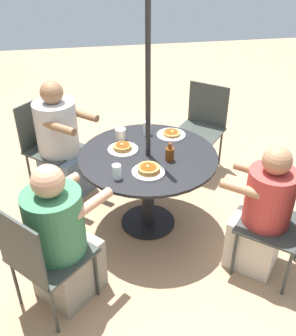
# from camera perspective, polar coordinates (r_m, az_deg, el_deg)

# --- Properties ---
(ground_plane) EXTENTS (12.00, 12.00, 0.00)m
(ground_plane) POSITION_cam_1_polar(r_m,az_deg,el_deg) (3.67, 0.00, -7.84)
(ground_plane) COLOR tan
(patio_table) EXTENTS (1.16, 1.16, 0.72)m
(patio_table) POSITION_cam_1_polar(r_m,az_deg,el_deg) (3.32, 0.00, -0.06)
(patio_table) COLOR black
(patio_table) RESTS_ON ground
(umbrella_pole) EXTENTS (0.04, 0.04, 2.11)m
(umbrella_pole) POSITION_cam_1_polar(r_m,az_deg,el_deg) (3.09, 0.00, 7.28)
(umbrella_pole) COLOR black
(umbrella_pole) RESTS_ON ground
(patio_chair_north) EXTENTS (0.66, 0.66, 0.91)m
(patio_chair_north) POSITION_cam_1_polar(r_m,az_deg,el_deg) (2.71, -15.43, -12.08)
(patio_chair_north) COLOR #333833
(patio_chair_north) RESTS_ON ground
(diner_north) EXTENTS (0.63, 0.63, 1.12)m
(diner_north) POSITION_cam_1_polar(r_m,az_deg,el_deg) (2.80, -12.46, -10.31)
(diner_north) COLOR gray
(diner_north) RESTS_ON ground
(patio_chair_east) EXTENTS (0.66, 0.66, 0.91)m
(patio_chair_east) POSITION_cam_1_polar(r_m,az_deg,el_deg) (3.05, 19.58, -7.25)
(patio_chair_east) COLOR #333833
(patio_chair_east) RESTS_ON ground
(diner_east) EXTENTS (0.56, 0.57, 1.09)m
(diner_east) POSITION_cam_1_polar(r_m,az_deg,el_deg) (3.08, 16.22, -6.64)
(diner_east) COLOR beige
(diner_east) RESTS_ON ground
(patio_chair_south) EXTENTS (0.66, 0.66, 0.91)m
(patio_chair_south) POSITION_cam_1_polar(r_m,az_deg,el_deg) (4.28, 7.88, 6.51)
(patio_chair_south) COLOR #333833
(patio_chair_south) RESTS_ON ground
(patio_chair_west) EXTENTS (0.66, 0.66, 0.91)m
(patio_chair_west) POSITION_cam_1_polar(r_m,az_deg,el_deg) (4.01, -14.44, 3.88)
(patio_chair_west) COLOR #333833
(patio_chair_west) RESTS_ON ground
(diner_west) EXTENTS (0.63, 0.64, 1.16)m
(diner_west) POSITION_cam_1_polar(r_m,az_deg,el_deg) (3.89, -12.51, 3.23)
(diner_west) COLOR slate
(diner_west) RESTS_ON ground
(pancake_plate_a) EXTENTS (0.26, 0.26, 0.05)m
(pancake_plate_a) POSITION_cam_1_polar(r_m,az_deg,el_deg) (3.54, 3.39, 4.92)
(pancake_plate_a) COLOR white
(pancake_plate_a) RESTS_ON patio_table
(pancake_plate_b) EXTENTS (0.26, 0.26, 0.06)m
(pancake_plate_b) POSITION_cam_1_polar(r_m,az_deg,el_deg) (3.31, -3.70, 2.89)
(pancake_plate_b) COLOR white
(pancake_plate_b) RESTS_ON patio_table
(pancake_plate_c) EXTENTS (0.26, 0.26, 0.07)m
(pancake_plate_c) POSITION_cam_1_polar(r_m,az_deg,el_deg) (3.00, 0.07, -0.34)
(pancake_plate_c) COLOR white
(pancake_plate_c) RESTS_ON patio_table
(syrup_bottle) EXTENTS (0.09, 0.07, 0.15)m
(syrup_bottle) POSITION_cam_1_polar(r_m,az_deg,el_deg) (3.15, 3.17, 2.09)
(syrup_bottle) COLOR #602D0F
(syrup_bottle) RESTS_ON patio_table
(coffee_cup) EXTENTS (0.09, 0.09, 0.10)m
(coffee_cup) POSITION_cam_1_polar(r_m,az_deg,el_deg) (3.47, -4.00, 4.93)
(coffee_cup) COLOR beige
(coffee_cup) RESTS_ON patio_table
(drinking_glass_a) EXTENTS (0.07, 0.07, 0.11)m
(drinking_glass_a) POSITION_cam_1_polar(r_m,az_deg,el_deg) (2.93, -4.57, -0.55)
(drinking_glass_a) COLOR silver
(drinking_glass_a) RESTS_ON patio_table
(drinking_glass_b) EXTENTS (0.07, 0.07, 0.13)m
(drinking_glass_b) POSITION_cam_1_polar(r_m,az_deg,el_deg) (3.53, -0.12, 5.81)
(drinking_glass_b) COLOR silver
(drinking_glass_b) RESTS_ON patio_table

